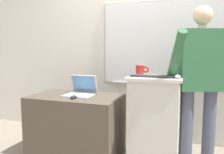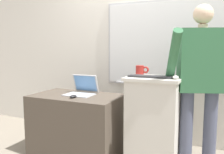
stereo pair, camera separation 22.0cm
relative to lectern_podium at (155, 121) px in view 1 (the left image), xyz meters
name	(u,v)px [view 1 (the left image)]	position (x,y,z in m)	size (l,w,h in m)	color
back_wall	(143,42)	(-0.31, 0.81, 0.86)	(6.40, 0.17, 2.69)	silver
lectern_podium	(155,121)	(0.00, 0.00, 0.00)	(0.55, 0.44, 0.96)	beige
side_desk	(76,125)	(-0.90, -0.05, -0.13)	(1.03, 0.61, 0.71)	#4C4238
person_presenter	(200,76)	(0.43, 0.12, 0.48)	(0.61, 0.66, 1.67)	#474C60
laptop	(82,89)	(-0.87, 0.04, 0.29)	(0.33, 0.32, 0.23)	#B7BABF
wireless_keyboard	(152,76)	(-0.03, -0.06, 0.49)	(0.43, 0.13, 0.02)	#2D2D30
computer_mouse_by_laptop	(74,97)	(-0.85, -0.20, 0.24)	(0.06, 0.10, 0.03)	black
computer_mouse_by_keyboard	(178,77)	(0.22, -0.07, 0.49)	(0.06, 0.10, 0.03)	silver
coffee_mug	(140,70)	(-0.19, 0.15, 0.53)	(0.15, 0.09, 0.10)	maroon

